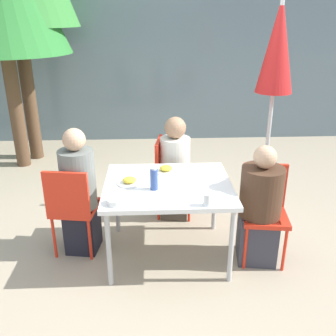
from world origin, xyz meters
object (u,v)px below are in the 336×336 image
object	(u,v)px
person_left	(79,195)
person_right	(260,209)
drinking_cup	(207,200)
salad_bowl	(117,201)
chair_right	(264,205)
chair_far	(168,171)
bottle	(154,179)
chair_left	(72,204)
closed_umbrella	(277,54)
person_far	(175,171)

from	to	relation	value
person_left	person_right	size ratio (longest dim) A/B	1.09
drinking_cup	salad_bowl	xyz separation A→B (m)	(-0.71, 0.07, -0.03)
chair_right	person_right	bearing A→B (deg)	57.96
chair_right	person_right	world-z (taller)	person_right
chair_far	bottle	xyz separation A→B (m)	(-0.17, -0.91, 0.31)
chair_left	person_right	world-z (taller)	person_right
closed_umbrella	drinking_cup	distance (m)	1.90
bottle	person_far	bearing A→B (deg)	74.38
chair_left	chair_far	bearing A→B (deg)	47.66
person_left	person_far	xyz separation A→B (m)	(0.93, 0.61, -0.03)
drinking_cup	person_far	bearing A→B (deg)	98.60
person_left	bottle	distance (m)	0.77
chair_far	bottle	world-z (taller)	bottle
chair_right	person_far	distance (m)	1.09
person_far	bottle	bearing A→B (deg)	-6.99
chair_far	drinking_cup	bearing A→B (deg)	20.05
bottle	salad_bowl	bearing A→B (deg)	-140.51
chair_left	person_far	size ratio (longest dim) A/B	0.77
chair_left	chair_far	world-z (taller)	same
chair_far	bottle	distance (m)	0.97
closed_umbrella	bottle	xyz separation A→B (m)	(-1.30, -1.06, -0.92)
chair_right	chair_far	xyz separation A→B (m)	(-0.84, 0.84, 0.00)
closed_umbrella	bottle	bearing A→B (deg)	-140.98
bottle	chair_right	bearing A→B (deg)	4.00
chair_left	person_left	world-z (taller)	person_left
person_far	person_right	bearing A→B (deg)	48.33
chair_left	drinking_cup	xyz separation A→B (m)	(1.17, -0.48, 0.26)
closed_umbrella	bottle	distance (m)	1.91
chair_left	chair_far	distance (m)	1.18
chair_left	salad_bowl	xyz separation A→B (m)	(0.45, -0.41, 0.24)
person_left	chair_right	xyz separation A→B (m)	(1.69, -0.16, -0.06)
closed_umbrella	person_right	bearing A→B (deg)	-108.82
bottle	salad_bowl	xyz separation A→B (m)	(-0.30, -0.25, -0.07)
salad_bowl	closed_umbrella	bearing A→B (deg)	39.11
person_far	salad_bowl	distance (m)	1.24
chair_left	chair_right	world-z (taller)	same
chair_right	chair_left	bearing A→B (deg)	4.86
chair_right	chair_far	world-z (taller)	same
chair_right	closed_umbrella	xyz separation A→B (m)	(0.30, 0.99, 1.23)
chair_right	person_right	xyz separation A→B (m)	(-0.06, -0.07, -0.01)
closed_umbrella	drinking_cup	xyz separation A→B (m)	(-0.89, -1.37, -0.96)
chair_right	salad_bowl	size ratio (longest dim) A/B	5.46
chair_left	salad_bowl	bearing A→B (deg)	-33.77
person_right	drinking_cup	world-z (taller)	person_right
bottle	drinking_cup	world-z (taller)	bottle
person_far	drinking_cup	bearing A→B (deg)	17.23
drinking_cup	salad_bowl	size ratio (longest dim) A/B	0.61
chair_far	closed_umbrella	size ratio (longest dim) A/B	0.38
person_left	chair_far	bearing A→B (deg)	46.78
chair_left	bottle	world-z (taller)	bottle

